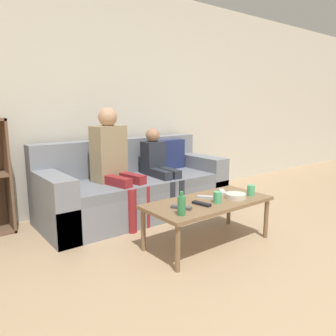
# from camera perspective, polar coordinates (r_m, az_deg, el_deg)

# --- Properties ---
(wall_back) EXTENTS (12.00, 0.06, 2.60)m
(wall_back) POSITION_cam_1_polar(r_m,az_deg,el_deg) (4.10, -8.38, 11.93)
(wall_back) COLOR beige
(wall_back) RESTS_ON ground_plane
(couch) EXTENTS (2.09, 0.84, 0.83)m
(couch) POSITION_cam_1_polar(r_m,az_deg,el_deg) (3.71, -5.71, -3.71)
(couch) COLOR gray
(couch) RESTS_ON ground_plane
(coffee_table) EXTENTS (1.14, 0.54, 0.40)m
(coffee_table) POSITION_cam_1_polar(r_m,az_deg,el_deg) (2.90, 7.00, -6.39)
(coffee_table) COLOR brown
(coffee_table) RESTS_ON ground_plane
(person_adult) EXTENTS (0.42, 0.64, 1.19)m
(person_adult) POSITION_cam_1_polar(r_m,az_deg,el_deg) (3.42, -9.45, 1.74)
(person_adult) COLOR maroon
(person_adult) RESTS_ON ground_plane
(person_child) EXTENTS (0.24, 0.60, 0.96)m
(person_child) POSITION_cam_1_polar(r_m,az_deg,el_deg) (3.69, -1.50, 0.32)
(person_child) COLOR #282D38
(person_child) RESTS_ON ground_plane
(cup_near) EXTENTS (0.07, 0.07, 0.10)m
(cup_near) POSITION_cam_1_polar(r_m,az_deg,el_deg) (3.12, 14.25, -3.78)
(cup_near) COLOR #4CB77A
(cup_near) RESTS_ON coffee_table
(cup_far) EXTENTS (0.07, 0.07, 0.10)m
(cup_far) POSITION_cam_1_polar(r_m,az_deg,el_deg) (2.82, 8.61, -5.07)
(cup_far) COLOR #4CB77A
(cup_far) RESTS_ON coffee_table
(tv_remote_0) EXTENTS (0.14, 0.16, 0.02)m
(tv_remote_0) POSITION_cam_1_polar(r_m,az_deg,el_deg) (2.95, 6.76, -5.07)
(tv_remote_0) COLOR #B7B7BC
(tv_remote_0) RESTS_ON coffee_table
(tv_remote_1) EXTENTS (0.08, 0.18, 0.02)m
(tv_remote_1) POSITION_cam_1_polar(r_m,az_deg,el_deg) (2.76, 5.86, -6.21)
(tv_remote_1) COLOR black
(tv_remote_1) RESTS_ON coffee_table
(tv_remote_2) EXTENTS (0.12, 0.17, 0.02)m
(tv_remote_2) POSITION_cam_1_polar(r_m,az_deg,el_deg) (2.65, 2.32, -6.88)
(tv_remote_2) COLOR #47474C
(tv_remote_2) RESTS_ON coffee_table
(tv_remote_3) EXTENTS (0.14, 0.17, 0.02)m
(tv_remote_3) POSITION_cam_1_polar(r_m,az_deg,el_deg) (3.15, 9.47, -4.12)
(tv_remote_3) COLOR #B7B7BC
(tv_remote_3) RESTS_ON coffee_table
(snack_bowl) EXTENTS (0.18, 0.18, 0.05)m
(snack_bowl) POSITION_cam_1_polar(r_m,az_deg,el_deg) (2.99, 11.70, -4.78)
(snack_bowl) COLOR beige
(snack_bowl) RESTS_ON coffee_table
(bottle) EXTENTS (0.06, 0.06, 0.18)m
(bottle) POSITION_cam_1_polar(r_m,az_deg,el_deg) (2.48, 2.37, -6.47)
(bottle) COLOR #33844C
(bottle) RESTS_ON coffee_table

